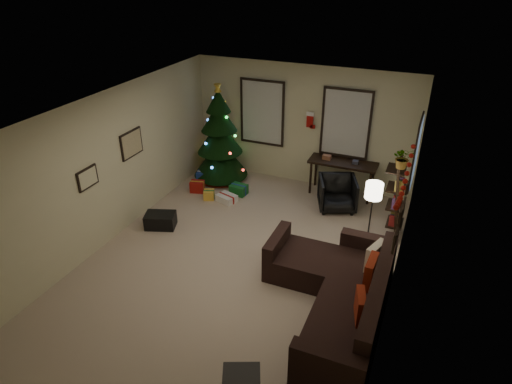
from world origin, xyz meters
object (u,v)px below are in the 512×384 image
at_px(desk, 343,166).
at_px(christmas_tree, 220,140).
at_px(desk_chair, 337,193).
at_px(bookshelf, 397,200).
at_px(sofa, 339,293).

bearing_deg(desk, christmas_tree, -173.41).
bearing_deg(desk_chair, desk, 75.35).
distance_m(desk_chair, bookshelf, 1.44).
bearing_deg(desk, desk_chair, -84.07).
xyz_separation_m(desk, desk_chair, (0.07, -0.65, -0.34)).
bearing_deg(sofa, christmas_tree, 137.80).
xyz_separation_m(christmas_tree, desk, (2.78, 0.32, -0.28)).
relative_size(desk_chair, bookshelf, 0.43).
bearing_deg(sofa, bookshelf, 78.45).
bearing_deg(bookshelf, desk_chair, 152.05).
relative_size(sofa, bookshelf, 1.75).
bearing_deg(bookshelf, christmas_tree, 166.54).
height_order(sofa, bookshelf, bookshelf).
bearing_deg(bookshelf, sofa, -101.55).
bearing_deg(christmas_tree, desk_chair, -6.59).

